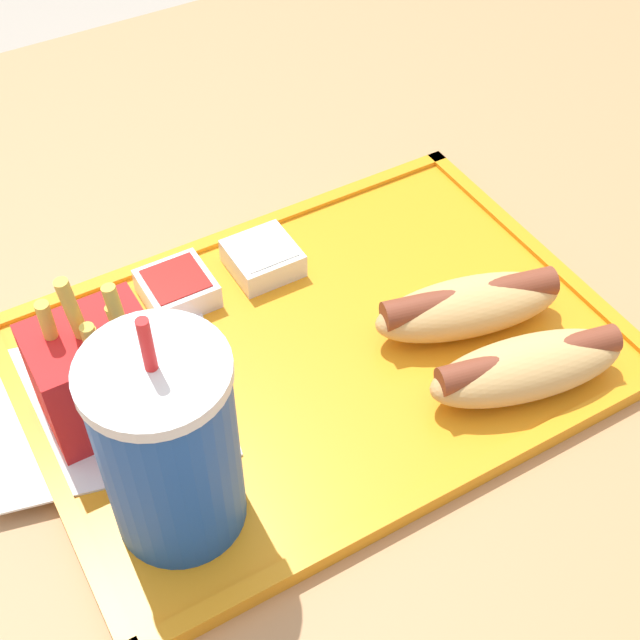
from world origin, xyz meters
TOP-DOWN VIEW (x-y plane):
  - dining_table at (0.00, 0.00)m, footprint 1.34×1.06m
  - food_tray at (-0.01, 0.01)m, footprint 0.42×0.30m
  - paper_napkin at (0.14, -0.02)m, footprint 0.19×0.17m
  - soda_cup at (0.13, 0.08)m, footprint 0.08×0.08m
  - hot_dog_far at (-0.12, 0.11)m, footprint 0.15×0.08m
  - hot_dog_near at (-0.12, 0.04)m, footprint 0.15×0.08m
  - fries_carton at (0.14, -0.01)m, footprint 0.08×0.06m
  - sauce_cup_mayo at (-0.02, -0.09)m, footprint 0.05×0.05m
  - sauce_cup_ketchup at (0.06, -0.09)m, footprint 0.05×0.05m

SIDE VIEW (x-z plane):
  - dining_table at x=0.00m, z-range 0.00..0.75m
  - food_tray at x=-0.01m, z-range 0.75..0.77m
  - paper_napkin at x=0.14m, z-range 0.76..0.77m
  - sauce_cup_mayo at x=-0.02m, z-range 0.76..0.79m
  - sauce_cup_ketchup at x=0.06m, z-range 0.76..0.79m
  - hot_dog_far at x=-0.12m, z-range 0.76..0.81m
  - hot_dog_near at x=-0.12m, z-range 0.76..0.81m
  - fries_carton at x=0.14m, z-range 0.74..0.87m
  - soda_cup at x=0.13m, z-range 0.75..0.92m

